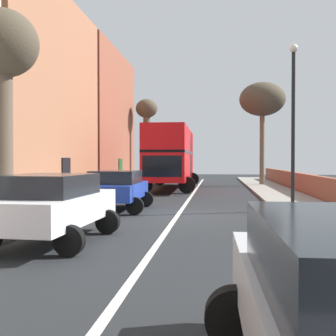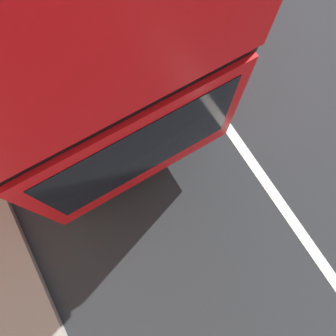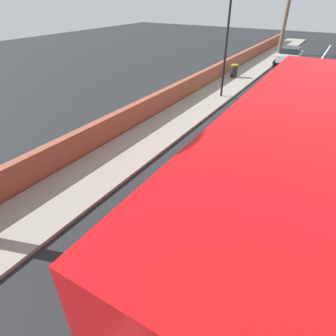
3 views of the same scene
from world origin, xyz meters
The scene contains 0 objects.
Camera 2 is at (-1.98, 6.52, 4.77)m, focal length 33.57 mm.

